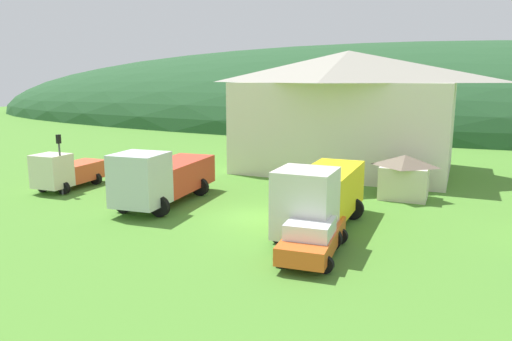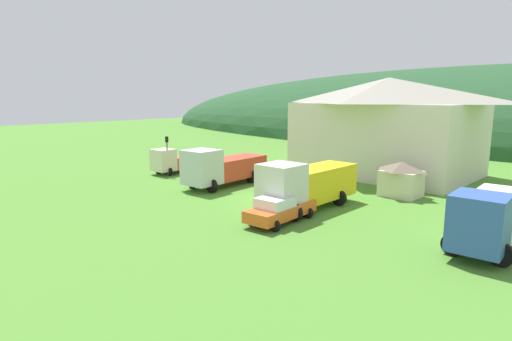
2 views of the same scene
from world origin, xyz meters
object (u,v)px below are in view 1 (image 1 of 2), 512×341
object	(u,v)px
light_truck_cream	(66,171)
traffic_light_west	(60,158)
service_pickup_orange	(313,237)
tow_truck_silver	(162,177)
traffic_cone_near_pickup	(166,192)
depot_building	(347,109)
play_shed_cream	(404,176)
flatbed_truck_yellow	(321,194)

from	to	relation	value
light_truck_cream	traffic_light_west	bearing A→B (deg)	33.62
service_pickup_orange	traffic_light_west	bearing A→B (deg)	-106.72
light_truck_cream	service_pickup_orange	xyz separation A→B (m)	(18.42, -5.23, -0.40)
service_pickup_orange	traffic_light_west	world-z (taller)	traffic_light_west
tow_truck_silver	traffic_cone_near_pickup	world-z (taller)	tow_truck_silver
depot_building	tow_truck_silver	bearing A→B (deg)	-115.33
tow_truck_silver	service_pickup_orange	world-z (taller)	tow_truck_silver
light_truck_cream	play_shed_cream	bearing A→B (deg)	105.03
depot_building	play_shed_cream	bearing A→B (deg)	-55.93
play_shed_cream	service_pickup_orange	distance (m)	11.76
service_pickup_orange	traffic_cone_near_pickup	xyz separation A→B (m)	(-11.91, 7.02, -0.83)
play_shed_cream	traffic_light_west	bearing A→B (deg)	-158.89
depot_building	traffic_light_west	distance (m)	21.38
play_shed_cream	traffic_cone_near_pickup	world-z (taller)	play_shed_cream
service_pickup_orange	depot_building	bearing A→B (deg)	-174.99
flatbed_truck_yellow	traffic_cone_near_pickup	size ratio (longest dim) A/B	17.22
depot_building	flatbed_truck_yellow	distance (m)	16.68
play_shed_cream	flatbed_truck_yellow	world-z (taller)	flatbed_truck_yellow
depot_building	play_shed_cream	world-z (taller)	depot_building
play_shed_cream	tow_truck_silver	world-z (taller)	tow_truck_silver
play_shed_cream	tow_truck_silver	distance (m)	14.50
flatbed_truck_yellow	traffic_cone_near_pickup	world-z (taller)	flatbed_truck_yellow
service_pickup_orange	traffic_cone_near_pickup	size ratio (longest dim) A/B	10.76
tow_truck_silver	service_pickup_orange	distance (m)	11.29
play_shed_cream	traffic_cone_near_pickup	xyz separation A→B (m)	(-14.20, -4.50, -1.38)
service_pickup_orange	traffic_cone_near_pickup	distance (m)	13.85
tow_truck_silver	traffic_cone_near_pickup	size ratio (longest dim) A/B	17.15
tow_truck_silver	traffic_light_west	world-z (taller)	traffic_light_west
depot_building	traffic_cone_near_pickup	distance (m)	16.05
traffic_cone_near_pickup	play_shed_cream	bearing A→B (deg)	17.57
play_shed_cream	light_truck_cream	world-z (taller)	play_shed_cream
light_truck_cream	traffic_cone_near_pickup	world-z (taller)	light_truck_cream
tow_truck_silver	flatbed_truck_yellow	xyz separation A→B (m)	(9.73, -1.03, 0.13)
tow_truck_silver	traffic_light_west	size ratio (longest dim) A/B	2.18
depot_building	service_pickup_orange	distance (m)	20.25
depot_building	traffic_cone_near_pickup	size ratio (longest dim) A/B	34.90
play_shed_cream	flatbed_truck_yellow	size ratio (longest dim) A/B	0.36
service_pickup_orange	traffic_cone_near_pickup	bearing A→B (deg)	-124.69
depot_building	service_pickup_orange	bearing A→B (deg)	-80.82
flatbed_truck_yellow	traffic_cone_near_pickup	distance (m)	11.99
traffic_cone_near_pickup	traffic_light_west	bearing A→B (deg)	-150.59
depot_building	traffic_cone_near_pickup	world-z (taller)	depot_building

